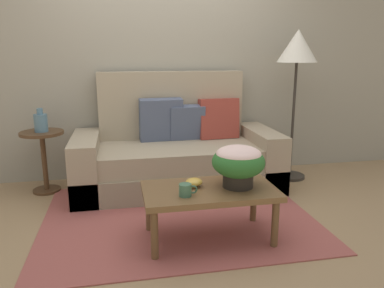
# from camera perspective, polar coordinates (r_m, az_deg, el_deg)

# --- Properties ---
(ground_plane) EXTENTS (14.00, 14.00, 0.00)m
(ground_plane) POSITION_cam_1_polar(r_m,az_deg,el_deg) (3.26, -2.16, -10.96)
(ground_plane) COLOR #997A56
(wall_back) EXTENTS (6.40, 0.12, 2.76)m
(wall_back) POSITION_cam_1_polar(r_m,az_deg,el_deg) (4.22, -5.15, 13.88)
(wall_back) COLOR gray
(wall_back) RESTS_ON ground
(area_rug) EXTENTS (2.22, 1.73, 0.01)m
(area_rug) POSITION_cam_1_polar(r_m,az_deg,el_deg) (3.25, -2.13, -10.97)
(area_rug) COLOR #994C47
(area_rug) RESTS_ON ground
(couch) EXTENTS (2.05, 0.92, 1.17)m
(couch) POSITION_cam_1_polar(r_m,az_deg,el_deg) (3.89, -2.32, -1.57)
(couch) COLOR gray
(couch) RESTS_ON ground
(coffee_table) EXTENTS (0.97, 0.55, 0.40)m
(coffee_table) POSITION_cam_1_polar(r_m,az_deg,el_deg) (2.77, 2.66, -7.72)
(coffee_table) COLOR brown
(coffee_table) RESTS_ON ground
(side_table) EXTENTS (0.41, 0.41, 0.62)m
(side_table) POSITION_cam_1_polar(r_m,az_deg,el_deg) (3.97, -21.69, -0.93)
(side_table) COLOR #4C331E
(side_table) RESTS_ON ground
(floor_lamp) EXTENTS (0.42, 0.42, 1.60)m
(floor_lamp) POSITION_cam_1_polar(r_m,az_deg,el_deg) (4.16, 15.71, 12.97)
(floor_lamp) COLOR #2D2823
(floor_lamp) RESTS_ON ground
(potted_plant) EXTENTS (0.39, 0.39, 0.31)m
(potted_plant) POSITION_cam_1_polar(r_m,az_deg,el_deg) (2.74, 7.07, -2.72)
(potted_plant) COLOR black
(potted_plant) RESTS_ON coffee_table
(coffee_mug) EXTENTS (0.13, 0.09, 0.09)m
(coffee_mug) POSITION_cam_1_polar(r_m,az_deg,el_deg) (2.59, -0.96, -7.02)
(coffee_mug) COLOR #3D664C
(coffee_mug) RESTS_ON coffee_table
(snack_bowl) EXTENTS (0.13, 0.13, 0.07)m
(snack_bowl) POSITION_cam_1_polar(r_m,az_deg,el_deg) (2.76, 0.31, -5.82)
(snack_bowl) COLOR gold
(snack_bowl) RESTS_ON coffee_table
(table_vase) EXTENTS (0.13, 0.13, 0.23)m
(table_vase) POSITION_cam_1_polar(r_m,az_deg,el_deg) (3.90, -22.02, 3.09)
(table_vase) COLOR slate
(table_vase) RESTS_ON side_table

